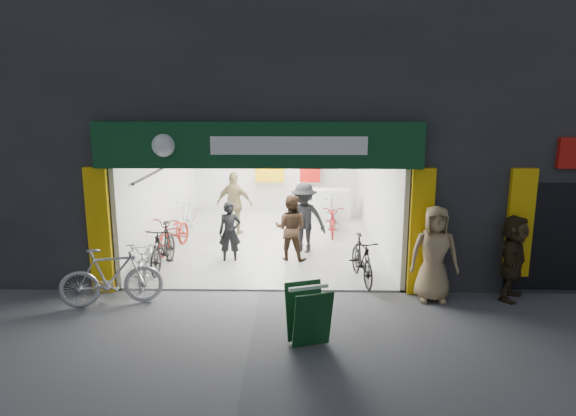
{
  "coord_description": "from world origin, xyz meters",
  "views": [
    {
      "loc": [
        0.77,
        -10.05,
        3.96
      ],
      "look_at": [
        0.55,
        1.5,
        1.45
      ],
      "focal_mm": 32.0,
      "sensor_mm": 36.0,
      "label": 1
    }
  ],
  "objects_px": {
    "pedestrian_near": "(434,254)",
    "parked_bike": "(111,277)",
    "bike_left_front": "(148,259)",
    "bike_right_front": "(362,259)",
    "sandwich_board": "(308,314)"
  },
  "relations": [
    {
      "from": "bike_left_front",
      "to": "parked_bike",
      "type": "xyz_separation_m",
      "value": [
        -0.3,
        -1.38,
        0.09
      ]
    },
    {
      "from": "bike_left_front",
      "to": "pedestrian_near",
      "type": "distance_m",
      "value": 6.05
    },
    {
      "from": "bike_left_front",
      "to": "sandwich_board",
      "type": "height_order",
      "value": "sandwich_board"
    },
    {
      "from": "bike_left_front",
      "to": "pedestrian_near",
      "type": "xyz_separation_m",
      "value": [
        5.95,
        -0.99,
        0.47
      ]
    },
    {
      "from": "parked_bike",
      "to": "sandwich_board",
      "type": "xyz_separation_m",
      "value": [
        3.76,
        -1.55,
        -0.04
      ]
    },
    {
      "from": "bike_right_front",
      "to": "parked_bike",
      "type": "relative_size",
      "value": 0.89
    },
    {
      "from": "bike_right_front",
      "to": "parked_bike",
      "type": "bearing_deg",
      "value": -172.08
    },
    {
      "from": "bike_left_front",
      "to": "bike_right_front",
      "type": "distance_m",
      "value": 4.67
    },
    {
      "from": "pedestrian_near",
      "to": "bike_right_front",
      "type": "bearing_deg",
      "value": 145.62
    },
    {
      "from": "pedestrian_near",
      "to": "parked_bike",
      "type": "bearing_deg",
      "value": -173.09
    },
    {
      "from": "bike_right_front",
      "to": "pedestrian_near",
      "type": "bearing_deg",
      "value": -45.34
    },
    {
      "from": "bike_right_front",
      "to": "parked_bike",
      "type": "distance_m",
      "value": 5.16
    },
    {
      "from": "parked_bike",
      "to": "sandwich_board",
      "type": "relative_size",
      "value": 1.98
    },
    {
      "from": "bike_left_front",
      "to": "pedestrian_near",
      "type": "relative_size",
      "value": 0.97
    },
    {
      "from": "sandwich_board",
      "to": "bike_right_front",
      "type": "bearing_deg",
      "value": 49.01
    }
  ]
}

